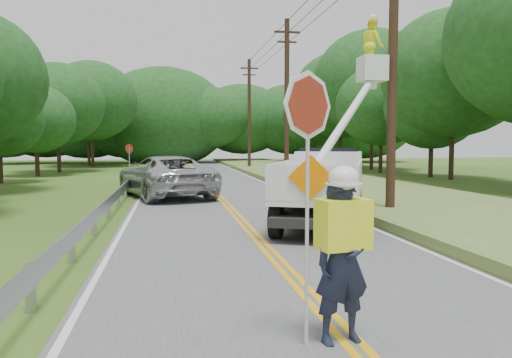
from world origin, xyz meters
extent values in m
plane|color=#275018|center=(0.00, 0.00, 0.00)|extent=(140.00, 140.00, 0.00)
cube|color=#4E4E50|center=(0.00, 14.00, 0.01)|extent=(7.20, 96.00, 0.02)
cube|color=#E8A310|center=(-0.10, 14.00, 0.02)|extent=(0.12, 96.00, 0.00)
cube|color=#E8A310|center=(0.10, 14.00, 0.02)|extent=(0.12, 96.00, 0.00)
cube|color=silver|center=(-3.45, 14.00, 0.02)|extent=(0.12, 96.00, 0.00)
cube|color=silver|center=(3.45, 14.00, 0.02)|extent=(0.12, 96.00, 0.00)
cube|color=#9899A1|center=(-4.10, 1.00, 0.35)|extent=(0.12, 0.14, 0.70)
cube|color=#9899A1|center=(-4.10, 4.00, 0.35)|extent=(0.12, 0.14, 0.70)
cube|color=#9899A1|center=(-4.10, 7.00, 0.35)|extent=(0.12, 0.14, 0.70)
cube|color=#9899A1|center=(-4.10, 10.00, 0.35)|extent=(0.12, 0.14, 0.70)
cube|color=#9899A1|center=(-4.10, 13.00, 0.35)|extent=(0.12, 0.14, 0.70)
cube|color=#9899A1|center=(-4.10, 16.00, 0.35)|extent=(0.12, 0.14, 0.70)
cube|color=#9899A1|center=(-4.10, 19.00, 0.35)|extent=(0.12, 0.14, 0.70)
cube|color=#9899A1|center=(-4.10, 22.00, 0.35)|extent=(0.12, 0.14, 0.70)
cube|color=#9899A1|center=(-4.10, 25.00, 0.35)|extent=(0.12, 0.14, 0.70)
cube|color=#9899A1|center=(-4.10, 28.00, 0.35)|extent=(0.12, 0.14, 0.70)
cube|color=#9899A1|center=(-4.10, 31.00, 0.35)|extent=(0.12, 0.14, 0.70)
cube|color=#9899A1|center=(-4.10, 34.00, 0.35)|extent=(0.12, 0.14, 0.70)
cube|color=#9899A1|center=(-4.10, 37.00, 0.35)|extent=(0.12, 0.14, 0.70)
cube|color=#9899A1|center=(-4.00, 15.00, 0.60)|extent=(0.05, 48.00, 0.34)
cylinder|color=black|center=(5.00, 9.00, 5.00)|extent=(0.30, 0.30, 10.00)
cylinder|color=black|center=(5.00, 24.00, 5.00)|extent=(0.30, 0.30, 10.00)
cube|color=black|center=(5.00, 24.00, 9.20)|extent=(1.60, 0.12, 0.12)
cube|color=black|center=(5.00, 24.00, 8.60)|extent=(1.20, 0.10, 0.10)
cylinder|color=black|center=(5.00, 39.00, 5.00)|extent=(0.30, 0.30, 10.00)
cube|color=black|center=(5.00, 39.00, 9.20)|extent=(1.60, 0.12, 0.12)
cube|color=black|center=(5.00, 39.00, 8.60)|extent=(1.20, 0.10, 0.10)
cylinder|color=black|center=(4.30, 17.50, 9.10)|extent=(0.03, 43.00, 0.03)
cylinder|color=black|center=(5.00, 17.50, 9.10)|extent=(0.03, 43.00, 0.03)
cylinder|color=black|center=(5.70, 17.50, 9.10)|extent=(0.03, 43.00, 0.03)
cube|color=#566F30|center=(7.10, 14.00, 0.15)|extent=(7.00, 96.00, 0.30)
cylinder|color=#332319|center=(-12.19, 25.56, 1.13)|extent=(0.32, 0.32, 2.26)
cylinder|color=#332319|center=(-11.71, 32.08, 1.21)|extent=(0.32, 0.32, 2.42)
ellipsoid|color=#1B4017|center=(-11.71, 32.08, 4.16)|extent=(5.64, 5.64, 4.96)
cylinder|color=#332319|center=(-11.22, 36.99, 1.63)|extent=(0.32, 0.32, 3.26)
ellipsoid|color=#1B4017|center=(-11.22, 36.99, 5.62)|extent=(7.61, 7.61, 6.70)
cylinder|color=#332319|center=(-9.84, 45.78, 1.92)|extent=(0.32, 0.32, 3.84)
ellipsoid|color=#1B4017|center=(-9.84, 45.78, 6.62)|extent=(8.96, 8.96, 7.89)
cylinder|color=#332319|center=(-10.78, 49.55, 1.76)|extent=(0.32, 0.32, 3.52)
ellipsoid|color=#1B4017|center=(-10.78, 49.55, 6.07)|extent=(8.22, 8.22, 7.23)
cylinder|color=#332319|center=(16.09, 23.84, 2.01)|extent=(0.32, 0.32, 4.03)
ellipsoid|color=#1B4017|center=(16.09, 23.84, 6.94)|extent=(9.40, 9.40, 8.27)
cylinder|color=#332319|center=(15.94, 26.22, 1.43)|extent=(0.32, 0.32, 2.86)
ellipsoid|color=#1B4017|center=(15.94, 26.22, 4.93)|extent=(6.67, 6.67, 5.87)
cylinder|color=#332319|center=(14.66, 31.84, 1.58)|extent=(0.32, 0.32, 3.16)
ellipsoid|color=#1B4017|center=(14.66, 31.84, 5.45)|extent=(7.38, 7.38, 6.50)
cylinder|color=#332319|center=(15.66, 36.09, 2.26)|extent=(0.32, 0.32, 4.53)
ellipsoid|color=#1B4017|center=(15.66, 36.09, 7.80)|extent=(10.57, 10.57, 9.30)
cylinder|color=#332319|center=(14.67, 41.59, 2.08)|extent=(0.32, 0.32, 4.17)
ellipsoid|color=#1B4017|center=(14.67, 41.59, 7.18)|extent=(9.72, 9.72, 8.56)
cylinder|color=#332319|center=(13.50, 46.97, 1.52)|extent=(0.32, 0.32, 3.05)
ellipsoid|color=#1B4017|center=(13.50, 46.97, 5.25)|extent=(7.11, 7.11, 6.25)
ellipsoid|color=#1B4017|center=(-21.00, 55.26, 5.50)|extent=(12.76, 9.57, 9.57)
ellipsoid|color=#1B4017|center=(-17.04, 57.94, 5.50)|extent=(12.96, 9.72, 9.72)
ellipsoid|color=#1B4017|center=(-12.14, 57.28, 5.50)|extent=(13.23, 9.92, 9.92)
ellipsoid|color=#1B4017|center=(-7.32, 56.41, 5.50)|extent=(13.07, 9.80, 9.80)
ellipsoid|color=#1B4017|center=(-2.99, 56.15, 5.50)|extent=(16.53, 12.40, 12.40)
ellipsoid|color=#1B4017|center=(2.46, 54.40, 5.50)|extent=(9.90, 7.43, 7.43)
ellipsoid|color=#1B4017|center=(7.06, 57.79, 5.50)|extent=(12.02, 9.02, 9.02)
ellipsoid|color=#1B4017|center=(13.51, 56.98, 5.50)|extent=(12.10, 9.08, 9.08)
ellipsoid|color=#1B4017|center=(17.44, 56.09, 5.50)|extent=(13.46, 10.10, 10.10)
ellipsoid|color=#1B4017|center=(22.13, 54.07, 5.50)|extent=(13.50, 10.12, 10.12)
imported|color=#191E33|center=(-0.11, -0.80, 1.00)|extent=(0.79, 0.59, 1.96)
cube|color=yellow|center=(-0.11, -0.80, 1.45)|extent=(0.66, 0.47, 0.60)
ellipsoid|color=white|center=(-0.11, -0.80, 1.99)|extent=(0.37, 0.37, 0.29)
cylinder|color=#B7B7B7|center=(-0.56, -0.84, 1.39)|extent=(0.04, 0.04, 2.75)
cylinder|color=maroon|center=(-0.56, -0.84, 2.84)|extent=(0.68, 0.45, 0.79)
cylinder|color=black|center=(0.47, 5.74, 0.47)|extent=(0.60, 0.94, 0.90)
cylinder|color=black|center=(2.20, 5.02, 0.47)|extent=(0.60, 0.94, 0.90)
cylinder|color=black|center=(1.19, 7.47, 0.47)|extent=(0.60, 0.94, 0.90)
cylinder|color=black|center=(2.92, 6.76, 0.47)|extent=(0.60, 0.94, 0.90)
cylinder|color=black|center=(2.09, 9.64, 0.47)|extent=(0.60, 0.94, 0.90)
cylinder|color=black|center=(3.82, 8.92, 0.47)|extent=(0.60, 0.94, 0.90)
cube|color=black|center=(2.16, 7.38, 0.54)|extent=(4.12, 6.30, 0.23)
cube|color=silver|center=(1.91, 6.77, 1.00)|extent=(3.64, 4.81, 0.21)
cube|color=silver|center=(0.93, 7.17, 1.47)|extent=(1.70, 4.00, 0.84)
cube|color=silver|center=(2.89, 6.36, 1.47)|extent=(1.70, 4.00, 0.84)
cube|color=silver|center=(1.09, 4.79, 1.47)|extent=(2.01, 0.88, 0.84)
cube|color=silver|center=(3.13, 9.71, 1.29)|extent=(2.63, 2.45, 1.69)
cube|color=black|center=(3.20, 9.89, 1.89)|extent=(2.20, 1.84, 0.70)
cube|color=silver|center=(1.52, 5.82, 1.47)|extent=(1.10, 1.10, 0.75)
cube|color=silver|center=(4.30, 9.00, 4.78)|extent=(0.80, 0.80, 0.80)
imported|color=yellow|center=(4.30, 9.00, 5.55)|extent=(0.62, 0.80, 1.65)
cube|color=orange|center=(1.07, 4.73, 1.61)|extent=(0.99, 0.44, 1.06)
imported|color=#B9BAC0|center=(-2.38, 16.13, 0.94)|extent=(4.86, 7.19, 1.83)
imported|color=#313338|center=(-2.33, 23.70, 0.81)|extent=(2.36, 5.48, 1.57)
cylinder|color=#9899A1|center=(-4.24, 20.29, 1.11)|extent=(0.06, 0.06, 2.22)
cylinder|color=maroon|center=(-4.24, 20.29, 2.12)|extent=(0.39, 0.36, 0.50)
camera|label=1|loc=(-2.11, -6.40, 2.40)|focal=35.09mm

